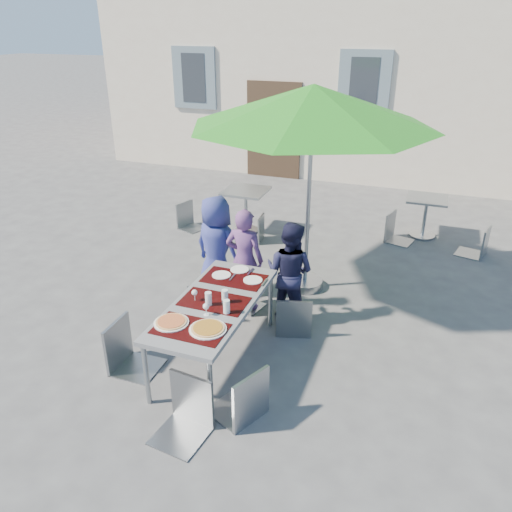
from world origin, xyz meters
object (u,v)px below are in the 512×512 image
at_px(cafe_table_1, 426,211).
at_px(bg_chair_l_1, 398,210).
at_px(child_0, 217,248).
at_px(chair_3, 123,318).
at_px(pizza_near_left, 171,322).
at_px(chair_4, 243,365).
at_px(child_2, 290,272).
at_px(bg_chair_r_1, 482,224).
at_px(bg_chair_r_0, 256,213).
at_px(patio_umbrella, 313,107).
at_px(chair_2, 295,293).
at_px(child_1, 245,260).
at_px(pizza_near_right, 208,328).
at_px(cafe_table_0, 246,203).
at_px(chair_5, 183,377).
at_px(dining_table, 214,306).
at_px(bg_chair_l_0, 187,200).
at_px(chair_0, 204,283).
at_px(chair_1, 243,277).

distance_m(cafe_table_1, bg_chair_l_1, 0.57).
height_order(child_0, chair_3, child_0).
distance_m(pizza_near_left, chair_4, 0.86).
xyz_separation_m(child_2, bg_chair_r_1, (2.32, 2.82, -0.10)).
height_order(child_0, bg_chair_r_0, child_0).
bearing_deg(bg_chair_r_1, cafe_table_1, 148.88).
bearing_deg(patio_umbrella, chair_2, -81.50).
height_order(pizza_near_left, child_1, child_1).
bearing_deg(chair_4, pizza_near_right, 154.34).
bearing_deg(cafe_table_0, bg_chair_r_0, -47.20).
bearing_deg(chair_5, dining_table, 99.43).
bearing_deg(chair_3, bg_chair_r_0, 88.27).
xyz_separation_m(chair_4, bg_chair_l_0, (-2.70, 4.15, -0.09)).
distance_m(chair_3, bg_chair_r_1, 5.71).
bearing_deg(pizza_near_right, child_2, 78.43).
relative_size(dining_table, child_2, 1.42).
bearing_deg(bg_chair_l_0, chair_5, -63.17).
bearing_deg(bg_chair_l_0, patio_umbrella, -29.43).
height_order(pizza_near_left, chair_2, chair_2).
relative_size(chair_0, chair_2, 0.90).
bearing_deg(cafe_table_0, bg_chair_r_1, 4.68).
bearing_deg(bg_chair_l_1, bg_chair_l_0, -169.20).
bearing_deg(child_2, bg_chair_l_1, -98.59).
bearing_deg(pizza_near_left, pizza_near_right, 2.88).
distance_m(pizza_near_left, child_2, 1.80).
height_order(bg_chair_r_0, bg_chair_l_1, bg_chair_l_1).
bearing_deg(bg_chair_l_1, chair_0, -120.88).
bearing_deg(cafe_table_1, bg_chair_l_1, -141.84).
bearing_deg(cafe_table_1, child_0, -128.99).
relative_size(child_1, chair_2, 1.44).
bearing_deg(chair_2, chair_0, -178.09).
bearing_deg(child_0, bg_chair_l_0, -37.24).
bearing_deg(child_1, chair_2, 152.31).
relative_size(dining_table, chair_3, 1.77).
height_order(child_2, cafe_table_1, child_2).
relative_size(pizza_near_right, child_2, 0.28).
relative_size(child_1, child_2, 1.05).
height_order(chair_1, bg_chair_r_0, bg_chair_r_0).
bearing_deg(chair_0, cafe_table_1, 56.51).
relative_size(dining_table, child_1, 1.35).
xyz_separation_m(child_1, cafe_table_1, (2.06, 3.28, -0.21)).
distance_m(bg_chair_l_0, bg_chair_r_1, 4.93).
relative_size(pizza_near_right, chair_3, 0.35).
distance_m(chair_1, bg_chair_l_1, 3.42).
bearing_deg(dining_table, bg_chair_l_1, 69.91).
bearing_deg(child_1, cafe_table_0, -71.09).
distance_m(child_2, cafe_table_1, 3.65).
relative_size(chair_3, bg_chair_l_1, 1.12).
xyz_separation_m(chair_2, chair_3, (-1.51, -1.25, 0.06)).
height_order(chair_2, bg_chair_r_0, chair_2).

